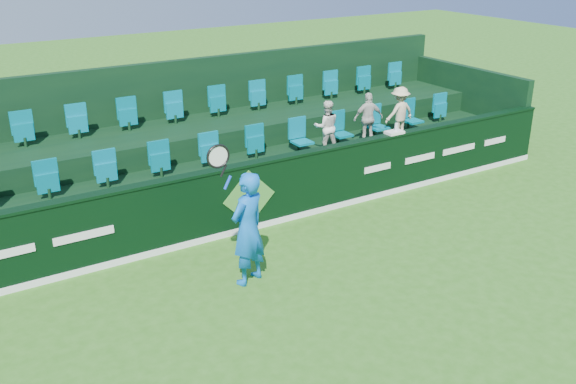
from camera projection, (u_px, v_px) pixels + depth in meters
ground at (379, 330)px, 9.28m from camera, size 60.00×60.00×0.00m
sponsor_hoarding at (247, 197)px, 12.18m from camera, size 16.00×0.25×1.35m
stand_tier_front at (221, 192)px, 13.15m from camera, size 16.00×2.00×0.80m
stand_tier_back at (184, 155)px, 14.55m from camera, size 16.00×1.80×1.30m
stand_rear at (175, 126)px, 14.69m from camera, size 16.00×4.10×2.60m
seat_row_front at (211, 154)px, 13.20m from camera, size 13.50×0.50×0.60m
seat_row_back at (176, 111)px, 14.43m from camera, size 13.50×0.50×0.60m
tennis_player at (248, 228)px, 10.22m from camera, size 1.18×0.68×2.55m
spectator_left at (326, 127)px, 14.07m from camera, size 0.69×0.62×1.16m
spectator_middle at (368, 118)px, 14.63m from camera, size 0.75×0.48×1.19m
spectator_right at (399, 112)px, 15.08m from camera, size 0.79×0.46×1.21m
towel at (394, 132)px, 13.67m from camera, size 0.38×0.25×0.06m
drinks_bottle at (396, 128)px, 13.66m from camera, size 0.07×0.07×0.22m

